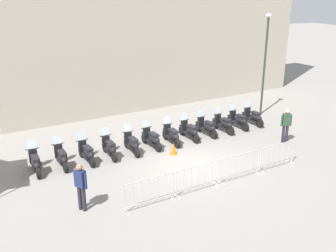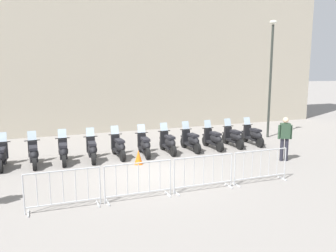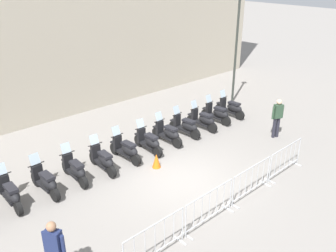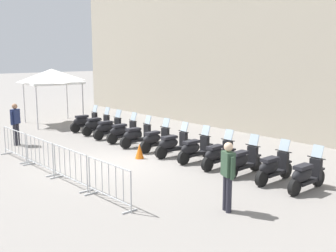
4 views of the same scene
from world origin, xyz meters
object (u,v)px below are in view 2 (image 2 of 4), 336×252
(motorcycle_11, at_px, (253,135))
(barrier_segment_3, at_px, (261,167))
(motorcycle_6, at_px, (144,145))
(officer_mid_plaza, at_px, (285,136))
(motorcycle_9, at_px, (214,139))
(traffic_cone, at_px, (138,157))
(barrier_segment_1, at_px, (139,181))
(motorcycle_4, at_px, (92,150))
(motorcycle_1, at_px, (2,156))
(motorcycle_5, at_px, (119,147))
(motorcycle_10, at_px, (234,137))
(motorcycle_3, at_px, (63,152))
(motorcycle_7, at_px, (168,143))
(motorcycle_2, at_px, (33,154))
(motorcycle_8, at_px, (191,141))
(street_lamp, at_px, (271,68))
(barrier_segment_0, at_px, (63,190))
(barrier_segment_2, at_px, (204,173))

(motorcycle_11, relative_size, barrier_segment_3, 0.90)
(motorcycle_6, height_order, officer_mid_plaza, officer_mid_plaza)
(motorcycle_9, relative_size, traffic_cone, 3.12)
(barrier_segment_1, bearing_deg, motorcycle_4, 106.45)
(motorcycle_9, relative_size, barrier_segment_1, 0.89)
(motorcycle_1, distance_m, motorcycle_5, 4.30)
(barrier_segment_3, relative_size, traffic_cone, 3.49)
(motorcycle_6, height_order, barrier_segment_3, motorcycle_6)
(motorcycle_9, relative_size, motorcycle_10, 1.00)
(motorcycle_3, bearing_deg, motorcycle_4, 4.77)
(motorcycle_7, bearing_deg, motorcycle_3, -171.17)
(motorcycle_3, height_order, motorcycle_5, same)
(motorcycle_7, distance_m, motorcycle_10, 3.22)
(motorcycle_2, height_order, motorcycle_8, same)
(street_lamp, bearing_deg, motorcycle_4, -162.55)
(motorcycle_2, bearing_deg, motorcycle_3, 10.05)
(motorcycle_3, relative_size, motorcycle_8, 1.01)
(motorcycle_2, height_order, motorcycle_3, same)
(motorcycle_6, bearing_deg, motorcycle_7, 11.75)
(motorcycle_1, xyz_separation_m, motorcycle_3, (2.13, 0.26, 0.00))
(motorcycle_6, height_order, barrier_segment_0, motorcycle_6)
(motorcycle_10, distance_m, street_lamp, 4.39)
(barrier_segment_0, bearing_deg, motorcycle_6, 60.20)
(motorcycle_9, xyz_separation_m, barrier_segment_1, (-4.03, -5.20, 0.07))
(motorcycle_6, xyz_separation_m, traffic_cone, (-0.40, -1.18, -0.18))
(motorcycle_11, height_order, barrier_segment_2, motorcycle_11)
(motorcycle_1, height_order, motorcycle_3, same)
(motorcycle_8, bearing_deg, motorcycle_10, 9.59)
(motorcycle_1, relative_size, officer_mid_plaza, 1.00)
(barrier_segment_1, height_order, barrier_segment_3, same)
(motorcycle_7, relative_size, motorcycle_8, 1.01)
(barrier_segment_3, distance_m, officer_mid_plaza, 3.06)
(motorcycle_8, distance_m, barrier_segment_0, 7.33)
(motorcycle_5, relative_size, motorcycle_8, 1.00)
(barrier_segment_3, height_order, traffic_cone, barrier_segment_3)
(motorcycle_6, bearing_deg, street_lamp, 19.83)
(motorcycle_11, bearing_deg, barrier_segment_1, -137.57)
(motorcycle_6, height_order, barrier_segment_2, motorcycle_6)
(motorcycle_10, distance_m, traffic_cone, 5.04)
(motorcycle_3, distance_m, barrier_segment_2, 5.85)
(motorcycle_1, xyz_separation_m, traffic_cone, (4.92, -0.48, -0.18))
(barrier_segment_3, bearing_deg, motorcycle_4, 145.00)
(barrier_segment_3, height_order, officer_mid_plaza, officer_mid_plaza)
(motorcycle_5, distance_m, barrier_segment_0, 5.19)
(motorcycle_4, distance_m, motorcycle_8, 4.31)
(motorcycle_3, bearing_deg, motorcycle_9, 8.69)
(motorcycle_7, height_order, motorcycle_10, same)
(motorcycle_4, xyz_separation_m, officer_mid_plaza, (7.37, -1.52, 0.53))
(motorcycle_1, distance_m, motorcycle_4, 3.22)
(traffic_cone, bearing_deg, barrier_segment_0, -122.83)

